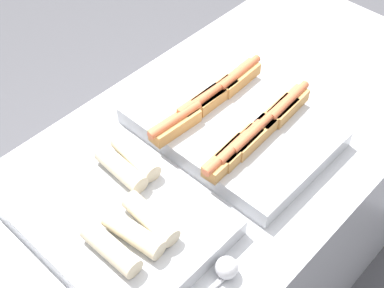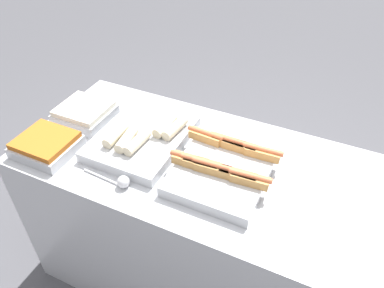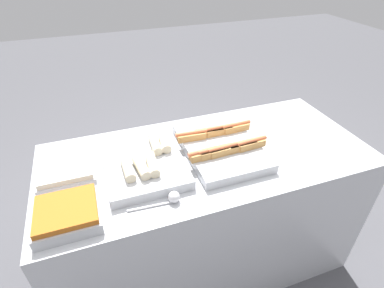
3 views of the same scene
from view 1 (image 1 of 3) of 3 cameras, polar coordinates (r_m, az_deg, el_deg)
The scene contains 4 objects.
counter at distance 1.74m, azimuth 1.95°, elevation -9.82°, with size 1.67×0.75×0.86m.
tray_hotdogs at distance 1.41m, azimuth 4.36°, elevation 2.12°, with size 0.42×0.51×0.10m.
tray_wraps at distance 1.23m, azimuth -7.65°, elevation -7.60°, with size 0.36×0.46×0.10m.
serving_spoon_near at distance 1.16m, azimuth 3.29°, elevation -13.51°, with size 0.22×0.05×0.05m.
Camera 1 is at (-0.72, -0.60, 1.89)m, focal length 50.00 mm.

